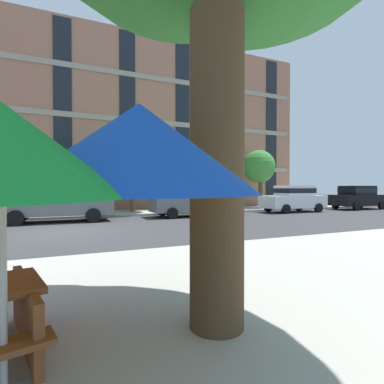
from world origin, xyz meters
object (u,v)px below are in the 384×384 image
(pickup_gray, at_px, (51,201))
(sedan_gray, at_px, (189,200))
(patio_umbrella, at_px, (1,156))
(street_tree_right, at_px, (259,168))
(street_tree_middle, at_px, (131,163))
(sedan_white, at_px, (294,198))
(sedan_black, at_px, (358,197))

(pickup_gray, xyz_separation_m, sedan_gray, (7.07, -0.00, -0.08))
(pickup_gray, bearing_deg, patio_umbrella, -88.84)
(sedan_gray, xyz_separation_m, street_tree_right, (7.35, 3.41, 2.25))
(pickup_gray, distance_m, patio_umbrella, 12.73)
(sedan_gray, distance_m, street_tree_middle, 4.73)
(sedan_white, bearing_deg, street_tree_middle, 162.55)
(street_tree_right, relative_size, patio_umbrella, 1.18)
(sedan_gray, xyz_separation_m, patio_umbrella, (-6.82, -12.70, 0.93))
(sedan_black, xyz_separation_m, street_tree_right, (-6.59, 3.41, 2.25))
(pickup_gray, relative_size, patio_umbrella, 1.33)
(street_tree_right, bearing_deg, sedan_gray, -155.13)
(pickup_gray, height_order, street_tree_middle, street_tree_middle)
(sedan_gray, relative_size, sedan_white, 1.00)
(sedan_black, height_order, street_tree_middle, street_tree_middle)
(sedan_gray, bearing_deg, sedan_white, 0.00)
(patio_umbrella, bearing_deg, street_tree_middle, 75.22)
(sedan_black, bearing_deg, street_tree_middle, 168.96)
(sedan_white, height_order, street_tree_middle, street_tree_middle)
(sedan_black, distance_m, patio_umbrella, 24.35)
(street_tree_right, bearing_deg, pickup_gray, -166.71)
(patio_umbrella, bearing_deg, street_tree_right, 48.67)
(street_tree_middle, distance_m, patio_umbrella, 16.53)
(pickup_gray, xyz_separation_m, street_tree_middle, (4.46, 3.23, 2.19))
(pickup_gray, bearing_deg, sedan_gray, -0.00)
(street_tree_middle, height_order, patio_umbrella, street_tree_middle)
(pickup_gray, relative_size, street_tree_middle, 0.98)
(sedan_gray, bearing_deg, street_tree_right, 24.87)
(sedan_black, height_order, patio_umbrella, patio_umbrella)
(street_tree_middle, bearing_deg, pickup_gray, -144.10)
(patio_umbrella, bearing_deg, sedan_gray, 61.78)
(sedan_white, distance_m, sedan_black, 6.28)
(sedan_white, height_order, street_tree_right, street_tree_right)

